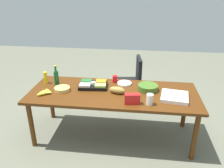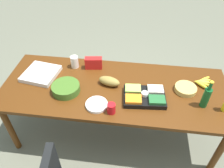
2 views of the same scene
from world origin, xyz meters
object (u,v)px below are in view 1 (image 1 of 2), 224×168
object	(u,v)px
bread_loaf	(117,90)
wine_bottle	(56,77)
conference_table	(113,96)
paper_plate_stack	(124,83)
chip_bag_red	(132,99)
red_solo_cup	(115,79)
veggie_tray	(93,85)
pizza_box	(175,97)
mayo_jar	(150,99)
banana_bunch	(46,92)
chip_bowl	(62,89)
office_chair	(129,87)
mustard_bottle	(46,78)
salad_bowl	(148,88)

from	to	relation	value
bread_loaf	wine_bottle	distance (m)	0.99
conference_table	bread_loaf	xyz separation A→B (m)	(-0.06, 0.04, 0.12)
paper_plate_stack	chip_bag_red	bearing A→B (deg)	103.43
red_solo_cup	veggie_tray	world-z (taller)	red_solo_cup
pizza_box	wine_bottle	world-z (taller)	wine_bottle
red_solo_cup	pizza_box	distance (m)	0.98
mayo_jar	banana_bunch	xyz separation A→B (m)	(1.47, -0.12, -0.05)
chip_bowl	mayo_jar	xyz separation A→B (m)	(-1.27, 0.26, 0.05)
red_solo_cup	wine_bottle	distance (m)	0.92
wine_bottle	veggie_tray	world-z (taller)	wine_bottle
conference_table	veggie_tray	world-z (taller)	veggie_tray
office_chair	veggie_tray	bearing A→B (deg)	61.04
mayo_jar	pizza_box	bearing A→B (deg)	-148.92
wine_bottle	banana_bunch	world-z (taller)	wine_bottle
mustard_bottle	mayo_jar	xyz separation A→B (m)	(-1.61, 0.49, -0.02)
conference_table	office_chair	xyz separation A→B (m)	(-0.19, -1.06, -0.32)
red_solo_cup	bread_loaf	size ratio (longest dim) A/B	0.46
chip_bowl	salad_bowl	xyz separation A→B (m)	(-1.25, -0.17, 0.02)
mustard_bottle	chip_bowl	xyz separation A→B (m)	(-0.34, 0.23, -0.07)
chip_bag_red	paper_plate_stack	xyz separation A→B (m)	(0.14, -0.60, -0.06)
wine_bottle	banana_bunch	bearing A→B (deg)	81.21
office_chair	chip_bag_red	xyz separation A→B (m)	(-0.09, 1.38, 0.47)
mustard_bottle	office_chair	bearing A→B (deg)	-145.77
mustard_bottle	veggie_tray	size ratio (longest dim) A/B	0.43
conference_table	chip_bag_red	xyz separation A→B (m)	(-0.29, 0.31, 0.14)
banana_bunch	veggie_tray	world-z (taller)	veggie_tray
red_solo_cup	salad_bowl	size ratio (longest dim) A/B	0.37
mayo_jar	veggie_tray	distance (m)	0.94
conference_table	bread_loaf	world-z (taller)	bread_loaf
chip_bag_red	paper_plate_stack	distance (m)	0.62
bread_loaf	banana_bunch	xyz separation A→B (m)	(1.02, 0.15, -0.03)
chip_bowl	chip_bag_red	size ratio (longest dim) A/B	1.14
conference_table	mayo_jar	world-z (taller)	mayo_jar
pizza_box	paper_plate_stack	distance (m)	0.81
office_chair	bread_loaf	xyz separation A→B (m)	(0.13, 1.10, 0.45)
office_chair	mayo_jar	xyz separation A→B (m)	(-0.32, 1.37, 0.47)
bread_loaf	chip_bag_red	bearing A→B (deg)	128.99
pizza_box	paper_plate_stack	size ratio (longest dim) A/B	1.64
chip_bowl	chip_bag_red	xyz separation A→B (m)	(-1.04, 0.27, 0.04)
office_chair	bread_loaf	world-z (taller)	office_chair
salad_bowl	veggie_tray	bearing A→B (deg)	-0.47
wine_bottle	red_solo_cup	bearing A→B (deg)	-167.14
conference_table	chip_bowl	distance (m)	0.76
wine_bottle	veggie_tray	bearing A→B (deg)	177.87
wine_bottle	chip_bag_red	world-z (taller)	wine_bottle
office_chair	bread_loaf	size ratio (longest dim) A/B	3.98
conference_table	wine_bottle	size ratio (longest dim) A/B	7.79
bread_loaf	veggie_tray	world-z (taller)	bread_loaf
wine_bottle	mayo_jar	world-z (taller)	wine_bottle
red_solo_cup	chip_bowl	bearing A→B (deg)	28.48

